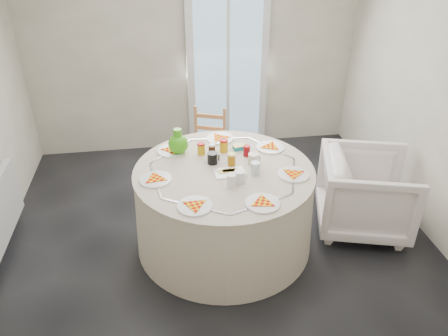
{
  "coord_description": "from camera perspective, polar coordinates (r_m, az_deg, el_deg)",
  "views": [
    {
      "loc": [
        -0.44,
        -3.23,
        2.69
      ],
      "look_at": [
        0.05,
        -0.04,
        0.8
      ],
      "focal_mm": 35.0,
      "sensor_mm": 36.0,
      "label": 1
    }
  ],
  "objects": [
    {
      "name": "place_settings",
      "position": [
        3.76,
        0.0,
        -0.39
      ],
      "size": [
        1.54,
        1.54,
        0.03
      ],
      "primitive_type": null,
      "rotation": [
        0.0,
        0.0,
        0.07
      ],
      "color": "white",
      "rests_on": "table"
    },
    {
      "name": "table",
      "position": [
        3.97,
        0.0,
        -5.3
      ],
      "size": [
        1.61,
        1.61,
        0.82
      ],
      "primitive_type": "cylinder",
      "color": "beige",
      "rests_on": "floor"
    },
    {
      "name": "butter_tub",
      "position": [
        4.08,
        1.97,
        2.51
      ],
      "size": [
        0.13,
        0.1,
        0.05
      ],
      "primitive_type": "cube",
      "rotation": [
        0.0,
        0.0,
        0.19
      ],
      "color": "#0F8392",
      "rests_on": "table"
    },
    {
      "name": "green_pitcher",
      "position": [
        4.0,
        -5.99,
        3.07
      ],
      "size": [
        0.23,
        0.23,
        0.24
      ],
      "primitive_type": null,
      "rotation": [
        0.0,
        0.0,
        0.31
      ],
      "color": "#3DA512",
      "rests_on": "table"
    },
    {
      "name": "floor",
      "position": [
        4.23,
        -0.8,
        -9.19
      ],
      "size": [
        4.0,
        4.0,
        0.0
      ],
      "primitive_type": "plane",
      "color": "black",
      "rests_on": "ground"
    },
    {
      "name": "radiator",
      "position": [
        4.4,
        -27.23,
        -5.15
      ],
      "size": [
        0.07,
        1.0,
        0.55
      ],
      "primitive_type": "cube",
      "color": "silver",
      "rests_on": "floor"
    },
    {
      "name": "glass_door",
      "position": [
        5.5,
        0.45,
        12.99
      ],
      "size": [
        1.0,
        0.08,
        2.1
      ],
      "primitive_type": "cube",
      "color": "silver",
      "rests_on": "floor"
    },
    {
      "name": "cheese_platter",
      "position": [
        3.7,
        0.74,
        -0.84
      ],
      "size": [
        0.27,
        0.19,
        0.03
      ],
      "primitive_type": null,
      "rotation": [
        0.0,
        0.0,
        0.08
      ],
      "color": "silver",
      "rests_on": "table"
    },
    {
      "name": "armchair",
      "position": [
        4.37,
        18.03,
        -3.07
      ],
      "size": [
        0.97,
        1.0,
        0.85
      ],
      "primitive_type": "imported",
      "rotation": [
        0.0,
        0.0,
        1.29
      ],
      "color": "white",
      "rests_on": "floor"
    },
    {
      "name": "jar_cluster",
      "position": [
        3.96,
        -0.16,
        2.19
      ],
      "size": [
        0.51,
        0.37,
        0.13
      ],
      "primitive_type": null,
      "rotation": [
        0.0,
        0.0,
        -0.34
      ],
      "color": "#956A16",
      "rests_on": "table"
    },
    {
      "name": "wooden_chair",
      "position": [
        4.86,
        -2.23,
        3.12
      ],
      "size": [
        0.49,
        0.48,
        0.86
      ],
      "primitive_type": null,
      "rotation": [
        0.0,
        0.0,
        -0.36
      ],
      "color": "#B27240",
      "rests_on": "floor"
    },
    {
      "name": "wall_back",
      "position": [
        5.43,
        -3.95,
        15.45
      ],
      "size": [
        4.0,
        0.02,
        2.6
      ],
      "primitive_type": "cube",
      "color": "#BCB5A3",
      "rests_on": "floor"
    },
    {
      "name": "mugs_glasses",
      "position": [
        3.76,
        1.45,
        0.3
      ],
      "size": [
        0.84,
        0.84,
        0.12
      ],
      "primitive_type": null,
      "rotation": [
        0.0,
        0.0,
        0.28
      ],
      "color": "gray",
      "rests_on": "table"
    },
    {
      "name": "wall_right",
      "position": [
        4.28,
        26.94,
        8.06
      ],
      "size": [
        0.02,
        4.0,
        2.6
      ],
      "primitive_type": "cube",
      "color": "#BCB5A3",
      "rests_on": "floor"
    }
  ]
}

